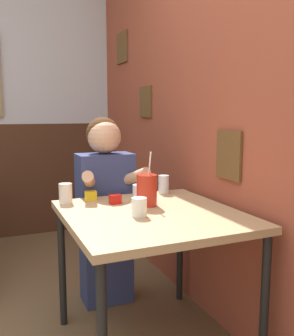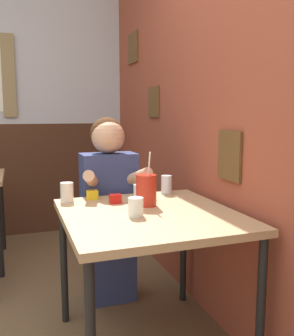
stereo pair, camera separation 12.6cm
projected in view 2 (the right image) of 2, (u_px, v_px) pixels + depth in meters
The scene contains 11 objects.
brick_wall_right at pixel (168, 93), 2.75m from camera, with size 0.08×4.48×2.70m.
back_wall at pixel (4, 97), 3.55m from camera, with size 5.25×0.09×2.70m.
main_table at pixel (149, 226), 1.84m from camera, with size 0.83×0.88×0.72m.
person_seated at pixel (109, 205), 2.36m from camera, with size 0.42×0.41×1.18m.
cocktail_pitcher at pixel (146, 190), 1.95m from camera, with size 0.11×0.11×0.28m.
glass_near_pitcher at pixel (140, 192), 2.07m from camera, with size 0.07×0.07×0.09m.
glass_center at pixel (136, 207), 1.76m from camera, with size 0.07×0.07×0.09m.
glass_far_side at pixel (67, 192), 2.04m from camera, with size 0.07×0.07×0.11m.
glass_by_brick at pixel (166, 185), 2.25m from camera, with size 0.06×0.06×0.11m.
condiment_ketchup at pixel (115, 199), 2.01m from camera, with size 0.06×0.04×0.05m.
condiment_mustard at pixel (92, 195), 2.11m from camera, with size 0.06×0.04×0.05m.
Camera 2 is at (0.07, -1.35, 1.20)m, focal length 40.00 mm.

